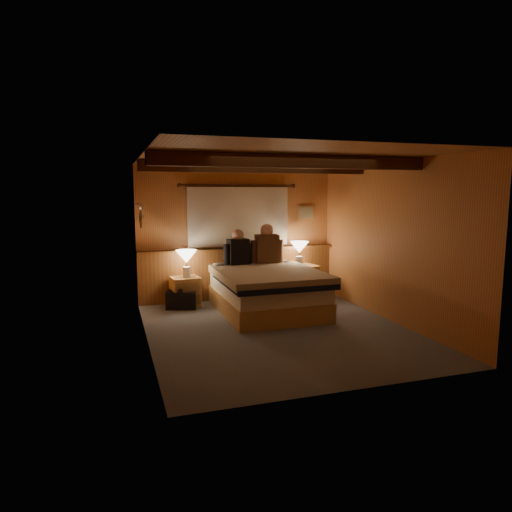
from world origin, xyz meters
name	(u,v)px	position (x,y,z in m)	size (l,w,h in m)	color
floor	(277,330)	(0.00, 0.00, 0.00)	(4.20, 4.20, 0.00)	#525761
ceiling	(279,158)	(0.00, 0.00, 2.40)	(4.20, 4.20, 0.00)	#B88145
wall_back	(238,233)	(0.00, 2.10, 1.20)	(3.60, 3.60, 0.00)	#D0864A
wall_left	(145,251)	(-1.80, 0.00, 1.20)	(4.20, 4.20, 0.00)	#D0864A
wall_right	(390,242)	(1.80, 0.00, 1.20)	(4.20, 4.20, 0.00)	#D0864A
wall_front	(356,271)	(0.00, -2.10, 1.20)	(3.60, 3.60, 0.00)	#D0864A
wainscot	(239,272)	(0.00, 2.04, 0.49)	(3.60, 0.23, 0.94)	brown
curtain_window	(238,215)	(0.00, 2.03, 1.52)	(2.18, 0.09, 1.11)	#472C11
ceiling_beams	(275,165)	(0.00, 0.15, 2.31)	(3.60, 1.65, 0.16)	#472C11
coat_rail	(142,209)	(-1.72, 1.58, 1.67)	(0.05, 0.55, 0.24)	silver
framed_print	(306,213)	(1.35, 2.08, 1.55)	(0.30, 0.04, 0.25)	tan
bed	(267,290)	(0.18, 0.97, 0.36)	(1.60, 2.04, 0.69)	tan
nightstand_left	(185,292)	(-1.03, 1.73, 0.25)	(0.50, 0.46, 0.51)	tan
nightstand_right	(301,282)	(1.10, 1.71, 0.30)	(0.64, 0.60, 0.61)	tan
lamp_left	(186,258)	(-1.00, 1.72, 0.83)	(0.35, 0.35, 0.46)	white
lamp_right	(299,249)	(1.05, 1.70, 0.92)	(0.34, 0.34, 0.44)	white
person_left	(238,250)	(-0.11, 1.67, 0.94)	(0.52, 0.25, 0.64)	black
person_right	(267,247)	(0.42, 1.69, 0.98)	(0.59, 0.27, 0.72)	#4C2E1E
duffel_bag	(181,299)	(-1.12, 1.62, 0.15)	(0.55, 0.42, 0.36)	black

